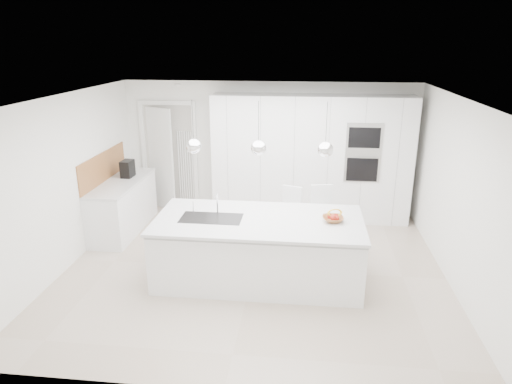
# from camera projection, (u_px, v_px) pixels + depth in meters

# --- Properties ---
(floor) EXTENTS (5.50, 5.50, 0.00)m
(floor) POSITION_uv_depth(u_px,v_px,m) (254.00, 269.00, 6.75)
(floor) COLOR #C1AE9B
(floor) RESTS_ON ground
(wall_back) EXTENTS (5.50, 0.00, 5.50)m
(wall_back) POSITION_uv_depth(u_px,v_px,m) (269.00, 148.00, 8.71)
(wall_back) COLOR white
(wall_back) RESTS_ON ground
(wall_left) EXTENTS (0.00, 5.00, 5.00)m
(wall_left) POSITION_uv_depth(u_px,v_px,m) (67.00, 182.00, 6.64)
(wall_left) COLOR white
(wall_left) RESTS_ON ground
(ceiling) EXTENTS (5.50, 5.50, 0.00)m
(ceiling) POSITION_uv_depth(u_px,v_px,m) (253.00, 98.00, 5.96)
(ceiling) COLOR white
(ceiling) RESTS_ON wall_back
(tall_cabinets) EXTENTS (3.60, 0.60, 2.30)m
(tall_cabinets) POSITION_uv_depth(u_px,v_px,m) (311.00, 158.00, 8.37)
(tall_cabinets) COLOR white
(tall_cabinets) RESTS_ON floor
(oven_stack) EXTENTS (0.62, 0.04, 1.05)m
(oven_stack) POSITION_uv_depth(u_px,v_px,m) (363.00, 153.00, 7.92)
(oven_stack) COLOR #A5A5A8
(oven_stack) RESTS_ON tall_cabinets
(doorway_frame) EXTENTS (1.11, 0.08, 2.13)m
(doorway_frame) POSITION_uv_depth(u_px,v_px,m) (170.00, 157.00, 8.96)
(doorway_frame) COLOR white
(doorway_frame) RESTS_ON floor
(hallway_door) EXTENTS (0.76, 0.38, 2.00)m
(hallway_door) POSITION_uv_depth(u_px,v_px,m) (157.00, 159.00, 8.94)
(hallway_door) COLOR white
(hallway_door) RESTS_ON floor
(radiator) EXTENTS (0.32, 0.04, 1.40)m
(radiator) POSITION_uv_depth(u_px,v_px,m) (186.00, 167.00, 8.97)
(radiator) COLOR white
(radiator) RESTS_ON floor
(left_base_cabinets) EXTENTS (0.60, 1.80, 0.86)m
(left_base_cabinets) POSITION_uv_depth(u_px,v_px,m) (123.00, 207.00, 8.00)
(left_base_cabinets) COLOR white
(left_base_cabinets) RESTS_ON floor
(left_worktop) EXTENTS (0.62, 1.82, 0.04)m
(left_worktop) POSITION_uv_depth(u_px,v_px,m) (121.00, 183.00, 7.86)
(left_worktop) COLOR silver
(left_worktop) RESTS_ON left_base_cabinets
(oak_backsplash) EXTENTS (0.02, 1.80, 0.50)m
(oak_backsplash) POSITION_uv_depth(u_px,v_px,m) (103.00, 167.00, 7.81)
(oak_backsplash) COLOR #AA6F3F
(oak_backsplash) RESTS_ON wall_left
(island_base) EXTENTS (2.80, 1.20, 0.86)m
(island_base) POSITION_uv_depth(u_px,v_px,m) (258.00, 252.00, 6.32)
(island_base) COLOR white
(island_base) RESTS_ON floor
(island_worktop) EXTENTS (2.84, 1.40, 0.04)m
(island_worktop) POSITION_uv_depth(u_px,v_px,m) (259.00, 220.00, 6.22)
(island_worktop) COLOR silver
(island_worktop) RESTS_ON island_base
(island_sink) EXTENTS (0.84, 0.44, 0.18)m
(island_sink) POSITION_uv_depth(u_px,v_px,m) (211.00, 224.00, 6.27)
(island_sink) COLOR #3F3F42
(island_sink) RESTS_ON island_worktop
(island_tap) EXTENTS (0.02, 0.02, 0.30)m
(island_tap) POSITION_uv_depth(u_px,v_px,m) (217.00, 203.00, 6.38)
(island_tap) COLOR white
(island_tap) RESTS_ON island_worktop
(pendant_left) EXTENTS (0.20, 0.20, 0.20)m
(pendant_left) POSITION_uv_depth(u_px,v_px,m) (194.00, 146.00, 5.94)
(pendant_left) COLOR white
(pendant_left) RESTS_ON ceiling
(pendant_mid) EXTENTS (0.20, 0.20, 0.20)m
(pendant_mid) POSITION_uv_depth(u_px,v_px,m) (259.00, 148.00, 5.85)
(pendant_mid) COLOR white
(pendant_mid) RESTS_ON ceiling
(pendant_right) EXTENTS (0.20, 0.20, 0.20)m
(pendant_right) POSITION_uv_depth(u_px,v_px,m) (325.00, 150.00, 5.76)
(pendant_right) COLOR white
(pendant_right) RESTS_ON ceiling
(fruit_bowl) EXTENTS (0.31, 0.31, 0.07)m
(fruit_bowl) POSITION_uv_depth(u_px,v_px,m) (333.00, 219.00, 6.12)
(fruit_bowl) COLOR #AA6F3F
(fruit_bowl) RESTS_ON island_worktop
(espresso_machine) EXTENTS (0.19, 0.28, 0.30)m
(espresso_machine) POSITION_uv_depth(u_px,v_px,m) (127.00, 169.00, 8.08)
(espresso_machine) COLOR black
(espresso_machine) RESTS_ON left_worktop
(bar_stool_left) EXTENTS (0.47, 0.55, 1.03)m
(bar_stool_left) POSITION_uv_depth(u_px,v_px,m) (291.00, 220.00, 7.19)
(bar_stool_left) COLOR white
(bar_stool_left) RESTS_ON floor
(bar_stool_right) EXTENTS (0.43, 0.54, 1.06)m
(bar_stool_right) POSITION_uv_depth(u_px,v_px,m) (321.00, 220.00, 7.16)
(bar_stool_right) COLOR white
(bar_stool_right) RESTS_ON floor
(apple_a) EXTENTS (0.09, 0.09, 0.09)m
(apple_a) POSITION_uv_depth(u_px,v_px,m) (333.00, 218.00, 6.06)
(apple_a) COLOR #AE2419
(apple_a) RESTS_ON fruit_bowl
(apple_b) EXTENTS (0.07, 0.07, 0.07)m
(apple_b) POSITION_uv_depth(u_px,v_px,m) (330.00, 216.00, 6.13)
(apple_b) COLOR #AE2419
(apple_b) RESTS_ON fruit_bowl
(apple_c) EXTENTS (0.07, 0.07, 0.07)m
(apple_c) POSITION_uv_depth(u_px,v_px,m) (337.00, 218.00, 6.07)
(apple_c) COLOR #AE2419
(apple_c) RESTS_ON fruit_bowl
(apple_extra_3) EXTENTS (0.08, 0.08, 0.08)m
(apple_extra_3) POSITION_uv_depth(u_px,v_px,m) (336.00, 216.00, 6.13)
(apple_extra_3) COLOR #AE2419
(apple_extra_3) RESTS_ON fruit_bowl
(banana_bunch) EXTENTS (0.24, 0.17, 0.22)m
(banana_bunch) POSITION_uv_depth(u_px,v_px,m) (335.00, 213.00, 6.11)
(banana_bunch) COLOR yellow
(banana_bunch) RESTS_ON fruit_bowl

